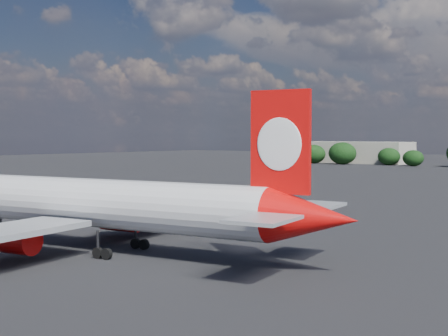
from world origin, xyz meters
The scene contains 3 objects.
ground centered at (0.00, 60.00, 0.00)m, with size 500.00×500.00×0.00m, color black.
qantas_airliner centered at (3.18, 12.55, 4.22)m, with size 42.36×40.43×13.84m.
terminal_building centered at (-65.00, 192.00, 4.00)m, with size 42.00×16.00×8.00m.
Camera 1 is at (45.00, -24.01, 10.42)m, focal length 50.00 mm.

